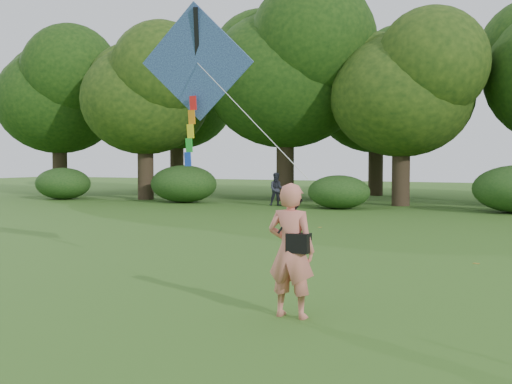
% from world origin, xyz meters
% --- Properties ---
extents(ground, '(100.00, 100.00, 0.00)m').
position_xyz_m(ground, '(0.00, 0.00, 0.00)').
color(ground, '#265114').
rests_on(ground, ground).
extents(man_kite_flyer, '(0.67, 0.46, 1.80)m').
position_xyz_m(man_kite_flyer, '(0.89, -0.98, 0.90)').
color(man_kite_flyer, '#DC7767').
rests_on(man_kite_flyer, ground).
extents(bystander_left, '(0.90, 0.83, 1.49)m').
position_xyz_m(bystander_left, '(-7.04, 17.61, 0.75)').
color(bystander_left, '#272935').
rests_on(bystander_left, ground).
extents(crossbody_bag, '(0.43, 0.20, 0.71)m').
position_xyz_m(crossbody_bag, '(1.00, -1.01, 1.02)').
color(crossbody_bag, black).
rests_on(crossbody_bag, ground).
extents(flying_kite, '(4.13, 2.84, 3.09)m').
position_xyz_m(flying_kite, '(-1.91, 1.44, 3.83)').
color(flying_kite, '#245AA0').
rests_on(flying_kite, ground).
extents(tree_line, '(54.70, 15.30, 9.48)m').
position_xyz_m(tree_line, '(1.67, 22.88, 5.60)').
color(tree_line, '#3A2D1E').
rests_on(tree_line, ground).
extents(shrub_band, '(39.15, 3.22, 1.88)m').
position_xyz_m(shrub_band, '(-0.72, 17.60, 0.86)').
color(shrub_band, '#264919').
rests_on(shrub_band, ground).
extents(fallen_leaves, '(10.21, 14.01, 0.01)m').
position_xyz_m(fallen_leaves, '(-0.61, 5.44, 0.01)').
color(fallen_leaves, olive).
rests_on(fallen_leaves, ground).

